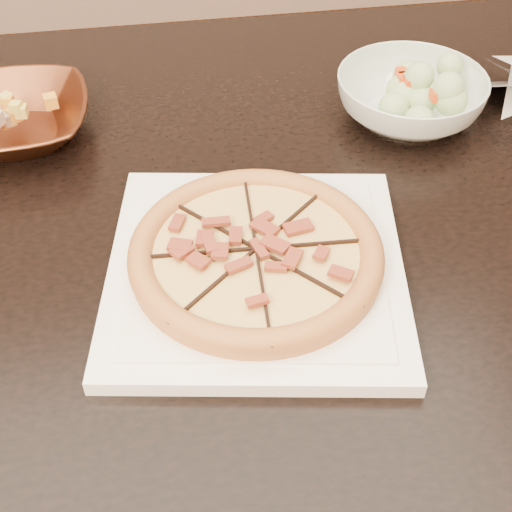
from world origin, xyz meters
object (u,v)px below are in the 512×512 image
object	(u,v)px
plate	(256,269)
bronze_bowl	(12,120)
dining_table	(176,256)
salad_bowl	(410,98)
pizza	(256,253)

from	to	relation	value
plate	bronze_bowl	bearing A→B (deg)	131.80
dining_table	bronze_bowl	bearing A→B (deg)	138.84
bronze_bowl	salad_bowl	size ratio (longest dim) A/B	1.02
pizza	bronze_bowl	xyz separation A→B (m)	(-0.28, 0.32, -0.01)
dining_table	bronze_bowl	xyz separation A→B (m)	(-0.20, 0.17, 0.12)
salad_bowl	plate	bearing A→B (deg)	-133.58
plate	salad_bowl	distance (m)	0.38
dining_table	salad_bowl	world-z (taller)	salad_bowl
dining_table	pizza	bearing A→B (deg)	-59.38
bronze_bowl	salad_bowl	world-z (taller)	salad_bowl
dining_table	bronze_bowl	size ratio (longest dim) A/B	7.03
bronze_bowl	dining_table	bearing A→B (deg)	-41.16
dining_table	salad_bowl	bearing A→B (deg)	20.79
dining_table	plate	world-z (taller)	plate
bronze_bowl	salad_bowl	xyz separation A→B (m)	(0.54, -0.04, 0.01)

